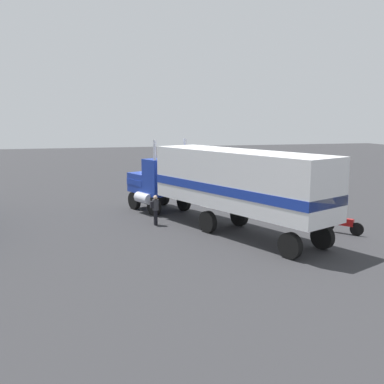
{
  "coord_description": "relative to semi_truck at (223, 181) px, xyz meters",
  "views": [
    {
      "loc": [
        -26.93,
        5.09,
        5.71
      ],
      "look_at": [
        -3.71,
        -1.0,
        1.6
      ],
      "focal_mm": 40.37,
      "sensor_mm": 36.0,
      "label": 1
    }
  ],
  "objects": [
    {
      "name": "lane_stripe_near",
      "position": [
        4.0,
        -1.48,
        -2.52
      ],
      "size": [
        4.07,
        1.98,
        0.01
      ],
      "primitive_type": "cube",
      "rotation": [
        0.0,
        0.0,
        0.43
      ],
      "color": "silver",
      "rests_on": "ground_plane"
    },
    {
      "name": "lane_stripe_mid",
      "position": [
        2.05,
        -4.23,
        -2.52
      ],
      "size": [
        4.16,
        1.75,
        0.01
      ],
      "primitive_type": "cube",
      "rotation": [
        0.0,
        0.0,
        0.37
      ],
      "color": "silver",
      "rests_on": "ground_plane"
    },
    {
      "name": "motorcycle",
      "position": [
        -2.42,
        -5.49,
        -2.04
      ],
      "size": [
        1.72,
        1.39,
        1.12
      ],
      "color": "black",
      "rests_on": "ground_plane"
    },
    {
      "name": "ground_plane",
      "position": [
        6.09,
        2.02,
        -2.52
      ],
      "size": [
        120.0,
        120.0,
        0.0
      ],
      "primitive_type": "plane",
      "color": "#2D2D30"
    },
    {
      "name": "semi_truck",
      "position": [
        0.0,
        0.0,
        0.0
      ],
      "size": [
        13.97,
        7.96,
        4.5
      ],
      "color": "#193399",
      "rests_on": "ground_plane"
    },
    {
      "name": "person_bystander",
      "position": [
        1.67,
        3.26,
        -1.63
      ],
      "size": [
        0.34,
        0.45,
        1.63
      ],
      "color": "black",
      "rests_on": "ground_plane"
    }
  ]
}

